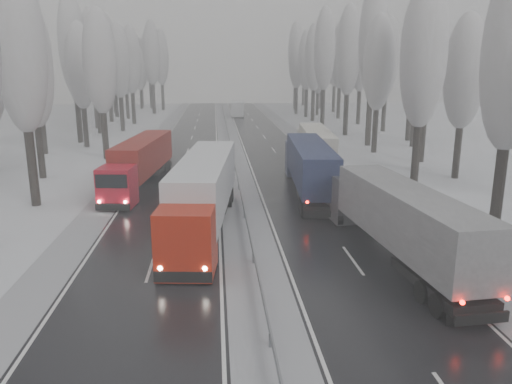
{
  "coord_description": "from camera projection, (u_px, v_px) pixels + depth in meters",
  "views": [
    {
      "loc": [
        -1.84,
        -12.1,
        9.91
      ],
      "look_at": [
        0.66,
        18.49,
        2.2
      ],
      "focal_mm": 35.0,
      "sensor_mm": 36.0,
      "label": 1
    }
  ],
  "objects": [
    {
      "name": "tree_72",
      "position": [
        125.0,
        68.0,
        95.97
      ],
      "size": [
        3.6,
        3.6,
        15.11
      ],
      "color": "black",
      "rests_on": "ground"
    },
    {
      "name": "tree_39",
      "position": [
        304.0,
        65.0,
        130.11
      ],
      "size": [
        3.6,
        3.6,
        16.19
      ],
      "color": "black",
      "rests_on": "ground"
    },
    {
      "name": "tree_21",
      "position": [
        430.0,
        46.0,
        50.78
      ],
      "size": [
        3.6,
        3.6,
        18.62
      ],
      "color": "black",
      "rests_on": "ground"
    },
    {
      "name": "tree_71",
      "position": [
        107.0,
        52.0,
        89.93
      ],
      "size": [
        3.6,
        3.6,
        19.61
      ],
      "color": "black",
      "rests_on": "ground"
    },
    {
      "name": "tree_64",
      "position": [
        80.0,
        67.0,
        61.34
      ],
      "size": [
        3.6,
        3.6,
        15.42
      ],
      "color": "black",
      "rests_on": "ground"
    },
    {
      "name": "tree_66",
      "position": [
        99.0,
        68.0,
        70.69
      ],
      "size": [
        3.6,
        3.6,
        15.23
      ],
      "color": "black",
      "rests_on": "ground"
    },
    {
      "name": "truck_grey_tarp",
      "position": [
        396.0,
        216.0,
        25.97
      ],
      "size": [
        3.97,
        15.94,
        4.06
      ],
      "rotation": [
        0.0,
        0.0,
        0.1
      ],
      "color": "#494A4E",
      "rests_on": "ground"
    },
    {
      "name": "truck_blue_box",
      "position": [
        309.0,
        164.0,
        39.64
      ],
      "size": [
        3.62,
        16.38,
        4.17
      ],
      "rotation": [
        0.0,
        0.0,
        -0.07
      ],
      "color": "#1A2142",
      "rests_on": "ground"
    },
    {
      "name": "tree_26",
      "position": [
        349.0,
        51.0,
        71.92
      ],
      "size": [
        3.6,
        3.6,
        18.78
      ],
      "color": "black",
      "rests_on": "ground"
    },
    {
      "name": "tree_30",
      "position": [
        314.0,
        58.0,
        91.73
      ],
      "size": [
        3.6,
        3.6,
        17.86
      ],
      "color": "black",
      "rests_on": "ground"
    },
    {
      "name": "tree_25",
      "position": [
        414.0,
        47.0,
        66.35
      ],
      "size": [
        3.6,
        3.6,
        19.44
      ],
      "color": "black",
      "rests_on": "ground"
    },
    {
      "name": "tree_68",
      "position": [
        119.0,
        61.0,
        77.13
      ],
      "size": [
        3.6,
        3.6,
        16.65
      ],
      "color": "black",
      "rests_on": "ground"
    },
    {
      "name": "truck_cream_box",
      "position": [
        315.0,
        145.0,
        50.44
      ],
      "size": [
        3.72,
        15.4,
        3.92
      ],
      "rotation": [
        0.0,
        0.0,
        -0.09
      ],
      "color": "beige",
      "rests_on": "ground"
    },
    {
      "name": "tree_34",
      "position": [
        297.0,
        60.0,
        105.83
      ],
      "size": [
        3.6,
        3.6,
        17.63
      ],
      "color": "black",
      "rests_on": "ground"
    },
    {
      "name": "tree_31",
      "position": [
        340.0,
        56.0,
        95.96
      ],
      "size": [
        3.6,
        3.6,
        18.58
      ],
      "color": "black",
      "rests_on": "ground"
    },
    {
      "name": "tree_19",
      "position": [
        465.0,
        73.0,
        43.54
      ],
      "size": [
        3.6,
        3.6,
        14.57
      ],
      "color": "black",
      "rests_on": "ground"
    },
    {
      "name": "tree_62",
      "position": [
        100.0,
        63.0,
        52.9
      ],
      "size": [
        3.6,
        3.6,
        16.04
      ],
      "color": "black",
      "rests_on": "ground"
    },
    {
      "name": "tree_33",
      "position": [
        318.0,
        70.0,
        103.66
      ],
      "size": [
        3.6,
        3.6,
        14.33
      ],
      "color": "black",
      "rests_on": "ground"
    },
    {
      "name": "tree_67",
      "position": [
        95.0,
        59.0,
        74.16
      ],
      "size": [
        3.6,
        3.6,
        17.09
      ],
      "color": "black",
      "rests_on": "ground"
    },
    {
      "name": "truck_red_white",
      "position": [
        203.0,
        191.0,
        30.35
      ],
      "size": [
        4.49,
        17.52,
        4.45
      ],
      "rotation": [
        0.0,
        0.0,
        -0.1
      ],
      "color": "#A41A09",
      "rests_on": "ground"
    },
    {
      "name": "tree_32",
      "position": [
        307.0,
        60.0,
        99.08
      ],
      "size": [
        3.6,
        3.6,
        17.33
      ],
      "color": "black",
      "rests_on": "ground"
    },
    {
      "name": "tree_58",
      "position": [
        19.0,
        49.0,
        34.1
      ],
      "size": [
        3.6,
        3.6,
        17.21
      ],
      "color": "black",
      "rests_on": "ground"
    },
    {
      "name": "tree_18",
      "position": [
        424.0,
        57.0,
        38.92
      ],
      "size": [
        3.6,
        3.6,
        16.58
      ],
      "color": "black",
      "rests_on": "ground"
    },
    {
      "name": "tree_69",
      "position": [
        92.0,
        51.0,
        80.2
      ],
      "size": [
        3.6,
        3.6,
        19.35
      ],
      "color": "black",
      "rests_on": "ground"
    },
    {
      "name": "tree_38",
      "position": [
        296.0,
        60.0,
        125.74
      ],
      "size": [
        3.6,
        3.6,
        17.97
      ],
      "color": "black",
      "rests_on": "ground"
    },
    {
      "name": "tree_36",
      "position": [
        296.0,
        53.0,
        115.05
      ],
      "size": [
        3.6,
        3.6,
        20.23
      ],
      "color": "black",
      "rests_on": "ground"
    },
    {
      "name": "carriageway_left",
      "position": [
        177.0,
        186.0,
        42.83
      ],
      "size": [
        7.5,
        200.0,
        0.03
      ],
      "primitive_type": "cube",
      "color": "black",
      "rests_on": "ground"
    },
    {
      "name": "tree_24",
      "position": [
        373.0,
        40.0,
        61.77
      ],
      "size": [
        3.6,
        3.6,
        20.49
      ],
      "color": "black",
      "rests_on": "ground"
    },
    {
      "name": "box_truck_distant",
      "position": [
        238.0,
        109.0,
        102.75
      ],
      "size": [
        3.07,
        8.34,
        3.06
      ],
      "rotation": [
        0.0,
        0.0,
        -0.07
      ],
      "color": "#B6B8BE",
      "rests_on": "ground"
    },
    {
      "name": "shoulder_right",
      "position": [
        353.0,
        182.0,
        44.05
      ],
      "size": [
        2.4,
        200.0,
        0.04
      ],
      "primitive_type": "cube",
      "color": "#A5A7AD",
      "rests_on": "ground"
    },
    {
      "name": "median_guardrail",
      "position": [
        238.0,
        178.0,
        43.09
      ],
      "size": [
        0.12,
        200.0,
        0.76
      ],
      "color": "slate",
      "rests_on": "ground"
    },
    {
      "name": "tree_20",
      "position": [
        423.0,
        64.0,
        47.19
      ],
      "size": [
        3.6,
        3.6,
        15.71
      ],
      "color": "black",
      "rests_on": "ground"
    },
    {
      "name": "tree_78",
      "position": [
        149.0,
        56.0,
        121.27
      ],
      "size": [
        3.6,
        3.6,
        19.55
      ],
      "color": "black",
      "rests_on": "ground"
    },
    {
      "name": "tree_75",
      "position": [
        112.0,
        57.0,
        109.31
      ],
      "size": [
        3.6,
        3.6,
        18.6
      ],
      "color": "black",
      "rests_on": "ground"
    },
    {
      "name": "tree_29",
      "position": [
        361.0,
        57.0,
        86.7
      ],
      "size": [
        3.6,
        3.6,
        18.11
      ],
      "color": "black",
      "rests_on": "ground"
    },
    {
      "name": "shoulder_left",
      "position": [
        118.0,
        187.0,
        42.44
      ],
      "size": [
        2.4,
        200.0,
        0.04
      ],
      "primitive_type": "cube",
      "color": "#A5A7AD",
      "rests_on": "ground"
    },
    {
      "name": "tree_37",
      "position": [
        322.0,
        64.0,
        120.06
      ],
      "size": [
        3.6,
        3.6,
        16.37
      ],
      "color": "black",
      "rests_on": "ground"
    },
    {
      "name": "tree_65",
      "position": [
        73.0,
        46.0,
        64.44
      ],
      "size": [
        3.6,
        3.6,
        19.48
      ],
      "color": "black",
      "rests_on": "ground"
    },
    {
      "name": "tree_76",
      "position": [
        161.0,
        58.0,
        115.33
      ],
      "size": [
        3.6,
        3.6,
        18.55
      ],
      "color": "black",
      "rests_on": "ground"
    },
    {
      "name": "median_slush",
      "position": [
        238.0,
        184.0,
        43.25
      ],
      "size": [
        3.0,
        200.0,
        0.04
      ],
      "primitive_type": "cube",
      "color": "#A5A7AD",
      "rests_on": "ground"
    },
    {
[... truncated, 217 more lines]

